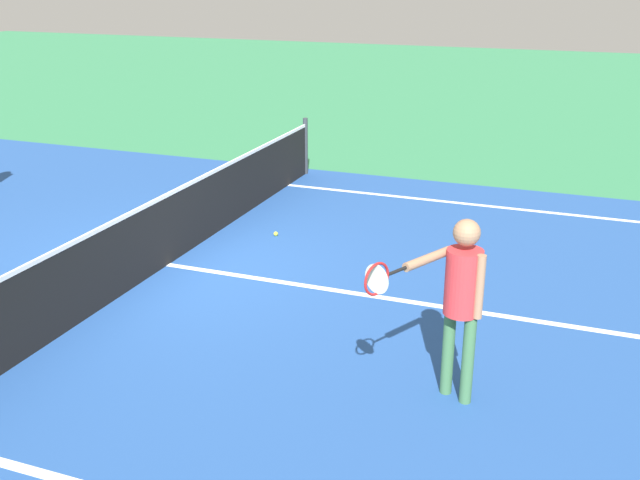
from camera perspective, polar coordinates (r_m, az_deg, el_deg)
The scene contains 6 objects.
ground_plane at distance 10.07m, azimuth -11.63°, elevation -1.87°, with size 60.00×60.00×0.00m, color #337F51.
court_surface_inbounds at distance 10.07m, azimuth -11.63°, elevation -1.87°, with size 10.62×24.40×0.00m, color #234C93.
line_center_service at distance 8.88m, azimuth 6.25°, elevation -4.62°, with size 0.10×6.40×0.01m, color white.
net at distance 9.90m, azimuth -11.83°, elevation 0.77°, with size 10.03×0.09×1.07m.
player_near at distance 6.57m, azimuth 10.73°, elevation -3.83°, with size 1.05×0.87×1.72m.
tennis_ball_near_net at distance 10.93m, azimuth -3.42°, elevation 0.48°, with size 0.07×0.07×0.07m, color #CCE033.
Camera 1 is at (-7.83, -5.13, 3.72)m, focal length 41.66 mm.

